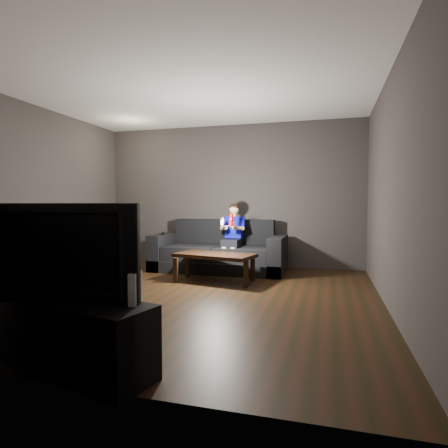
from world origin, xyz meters
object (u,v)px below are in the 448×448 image
(sofa, at_px, (219,254))
(coffee_table, at_px, (215,257))
(media_console, at_px, (66,333))
(child, at_px, (233,230))

(sofa, xyz_separation_m, coffee_table, (0.21, -0.94, 0.08))
(coffee_table, height_order, media_console, media_console)
(sofa, relative_size, coffee_table, 1.81)
(coffee_table, bearing_deg, sofa, 102.41)
(child, height_order, media_console, child)
(sofa, height_order, coffee_table, sofa)
(child, bearing_deg, coffee_table, -93.91)
(media_console, bearing_deg, coffee_table, 101.55)
(sofa, bearing_deg, child, -14.98)
(sofa, height_order, child, child)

